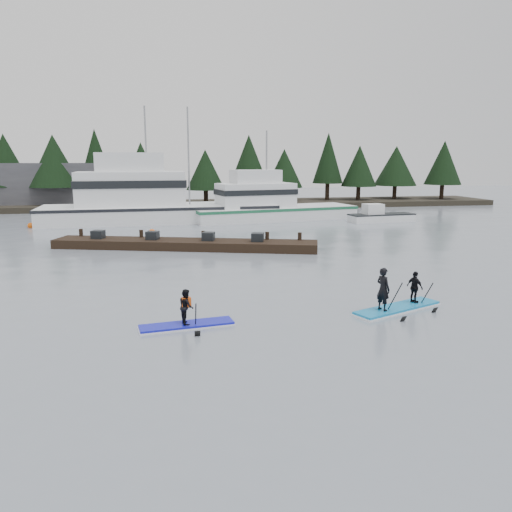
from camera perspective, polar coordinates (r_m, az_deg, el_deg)
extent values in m
plane|color=gray|center=(17.00, 3.76, -7.43)|extent=(160.00, 160.00, 0.00)
cube|color=#2D281E|center=(57.98, -6.60, 5.87)|extent=(70.00, 8.00, 0.60)
cube|color=#4C4C51|center=(60.51, -20.25, 7.57)|extent=(18.00, 6.00, 5.00)
cube|color=white|center=(44.81, -10.86, 4.06)|extent=(20.21, 6.36, 2.67)
cube|color=white|center=(44.55, -14.10, 7.47)|extent=(9.16, 4.36, 2.89)
cylinder|color=gray|center=(44.48, -12.43, 11.07)|extent=(0.14, 0.14, 8.36)
cube|color=white|center=(45.61, 2.06, 4.33)|extent=(15.48, 7.02, 2.13)
cube|color=white|center=(44.72, -0.05, 6.95)|extent=(7.18, 4.29, 2.13)
cylinder|color=gray|center=(45.02, 1.21, 9.88)|extent=(0.14, 0.14, 6.70)
cube|color=white|center=(45.38, 14.15, 4.27)|extent=(5.99, 2.41, 0.68)
cube|color=black|center=(30.80, -8.17, 1.33)|extent=(16.07, 6.85, 0.54)
sphere|color=#E6580B|center=(45.73, 15.04, 3.84)|extent=(0.58, 0.58, 0.58)
sphere|color=#E6580B|center=(43.96, -24.32, 2.97)|extent=(0.52, 0.52, 0.52)
sphere|color=#E6580B|center=(37.05, -11.79, 2.40)|extent=(0.53, 0.53, 0.53)
cube|color=#1317B7|center=(16.55, -7.91, -7.82)|extent=(3.11, 1.15, 0.11)
imported|color=black|center=(16.36, -7.97, -5.73)|extent=(0.51, 0.61, 1.15)
cube|color=#E75013|center=(16.32, -7.98, -5.27)|extent=(0.32, 0.24, 0.32)
cylinder|color=black|center=(16.34, -6.92, -7.44)|extent=(0.04, 0.86, 1.45)
cube|color=#1378B3|center=(18.87, 15.85, -5.76)|extent=(3.71, 2.22, 0.13)
imported|color=black|center=(18.07, 14.32, -3.68)|extent=(0.56, 0.66, 1.53)
cylinder|color=black|center=(18.23, 15.30, -5.06)|extent=(0.28, 0.92, 1.59)
imported|color=black|center=(19.38, 17.70, -3.41)|extent=(0.54, 0.75, 1.19)
cylinder|color=black|center=(19.55, 18.58, -4.74)|extent=(0.26, 0.85, 1.47)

